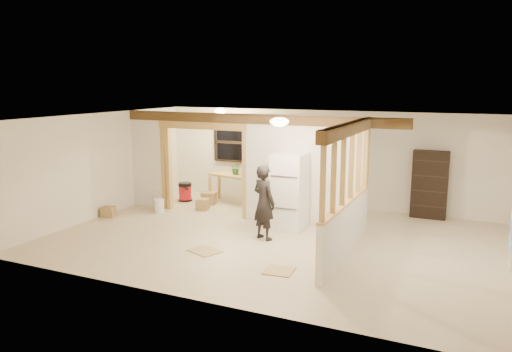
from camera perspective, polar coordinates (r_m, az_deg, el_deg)
The scene contains 28 objects.
floor at distance 10.48m, azimuth 2.08°, elevation -7.19°, with size 9.00×6.50×0.01m, color beige.
ceiling at distance 10.01m, azimuth 2.17°, elevation 6.60°, with size 9.00×6.50×0.01m, color white.
wall_back at distance 13.19m, azimuth 7.56°, elevation 2.02°, with size 9.00×0.01×2.50m, color white.
wall_front at distance 7.35m, azimuth -7.68°, elevation -4.85°, with size 9.00×0.01×2.50m, color white.
wall_left at distance 12.57m, azimuth -17.18°, elevation 1.22°, with size 0.01×6.50×2.50m, color white.
partition_left_stub at distance 13.21m, azimuth -12.26°, elevation 1.88°, with size 0.90×0.12×2.50m, color silver.
partition_center at distance 11.21m, azimuth 5.43°, elevation 0.55°, with size 2.80×0.12×2.50m, color silver.
doorway_frame at distance 12.32m, azimuth -6.07°, elevation 0.74°, with size 2.46×0.14×2.20m, color tan.
header_beam_back at distance 11.51m, azimuth -0.16°, elevation 6.53°, with size 7.00×0.18×0.22m, color brown.
header_beam_right at distance 9.14m, azimuth 10.54°, elevation 5.29°, with size 0.18×3.30×0.22m, color brown.
pony_wall at distance 9.49m, azimuth 10.16°, elevation -6.08°, with size 0.12×3.20×1.00m, color silver.
stud_partition at distance 9.23m, azimuth 10.39°, elevation 0.84°, with size 0.14×3.20×1.32m, color tan.
window_back at distance 14.06m, azimuth -2.71°, elevation 3.86°, with size 1.12×0.10×1.10m, color black.
ceiling_dome_main at distance 9.43m, azimuth 2.69°, elevation 6.23°, with size 0.36×0.36×0.16m, color #FFEABF.
ceiling_dome_util at distance 13.16m, azimuth -4.11°, elevation 7.45°, with size 0.32×0.32×0.14m, color #FFEABF.
hanging_bulb at distance 12.33m, azimuth -3.61°, elevation 5.85°, with size 0.07×0.07×0.07m, color #FFD88C.
refrigerator at distance 10.97m, azimuth 3.84°, elevation -1.79°, with size 0.70×0.68×1.69m, color silver.
woman at distance 10.25m, azimuth 0.91°, elevation -3.04°, with size 0.57×0.37×1.56m, color #2A2727.
work_table at distance 13.53m, azimuth -2.66°, elevation -1.39°, with size 1.23×0.62×0.78m, color tan.
potted_plant at distance 13.37m, azimuth -2.31°, elevation 0.89°, with size 0.30×0.26×0.34m, color #27642B.
shop_vac at distance 13.81m, azimuth -8.11°, elevation -1.80°, with size 0.39×0.39×0.52m, color maroon.
bookshelf at distance 12.54m, azimuth 19.22°, elevation -0.94°, with size 0.81×0.27×1.63m, color black.
bucket at distance 12.78m, azimuth -11.03°, elevation -3.33°, with size 0.26×0.26×0.32m, color white.
box_util_a at distance 13.43m, azimuth -5.41°, elevation -2.52°, with size 0.37×0.32×0.32m, color #9E7E4C.
box_util_b at distance 12.87m, azimuth -6.10°, elevation -3.22°, with size 0.29×0.29×0.27m, color #9E7E4C.
box_front at distance 12.61m, azimuth -16.55°, elevation -3.95°, with size 0.31×0.25×0.25m, color #9E7E4C.
floor_panel_near at distance 8.76m, azimuth 2.65°, elevation -10.75°, with size 0.49×0.49×0.02m, color tan.
floor_panel_far at distance 9.76m, azimuth -5.86°, elevation -8.52°, with size 0.57×0.46×0.02m, color tan.
Camera 1 is at (3.82, -9.22, 3.20)m, focal length 35.00 mm.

